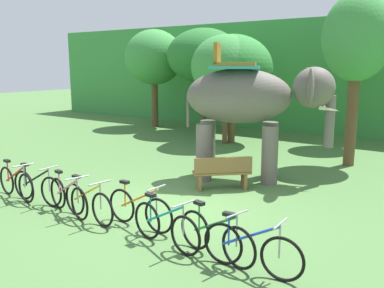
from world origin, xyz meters
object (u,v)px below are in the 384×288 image
at_px(bike_green, 216,237).
at_px(tree_center_right, 356,49).
at_px(elephant, 251,102).
at_px(tree_center_left, 232,68).
at_px(bike_red, 16,183).
at_px(bike_orange, 139,209).
at_px(bike_pink, 68,197).
at_px(tree_right, 226,67).
at_px(wooden_bench, 222,172).
at_px(bike_black, 37,187).
at_px(bike_blue, 251,249).
at_px(bike_yellow, 88,203).
at_px(tree_far_left, 204,56).
at_px(tree_center, 154,58).
at_px(tree_left, 357,39).
at_px(bike_teal, 165,226).

bearing_deg(bike_green, tree_center_right, 93.97).
bearing_deg(elephant, tree_center_left, 124.64).
xyz_separation_m(tree_center_right, bike_red, (-4.85, -11.53, -3.42)).
bearing_deg(bike_red, tree_center_right, 67.20).
height_order(elephant, bike_green, elephant).
bearing_deg(bike_orange, bike_pink, -170.40).
bearing_deg(tree_right, wooden_bench, -60.13).
relative_size(bike_black, bike_blue, 1.00).
relative_size(bike_black, bike_yellow, 1.01).
bearing_deg(tree_far_left, bike_red, -80.35).
distance_m(tree_center, wooden_bench, 12.00).
bearing_deg(tree_left, bike_yellow, -111.18).
xyz_separation_m(tree_far_left, tree_right, (2.41, -2.09, -0.49)).
xyz_separation_m(tree_center_right, bike_green, (0.80, -11.49, -3.42)).
relative_size(tree_left, elephant, 1.29).
height_order(bike_orange, bike_green, same).
bearing_deg(tree_left, wooden_bench, -112.89).
bearing_deg(bike_teal, bike_blue, 0.87).
bearing_deg(bike_red, tree_right, 86.74).
xyz_separation_m(tree_far_left, bike_yellow, (4.46, -11.16, -3.22)).
bearing_deg(bike_pink, bike_teal, -2.08).
relative_size(bike_black, bike_orange, 1.00).
xyz_separation_m(elephant, bike_orange, (-0.13, -4.46, -1.82)).
relative_size(tree_left, bike_blue, 3.15).
bearing_deg(tree_left, tree_far_left, 158.21).
height_order(elephant, bike_black, elephant).
bearing_deg(bike_blue, bike_yellow, 179.17).
bearing_deg(tree_far_left, bike_pink, -71.15).
relative_size(tree_center, bike_blue, 2.90).
height_order(bike_teal, wooden_bench, bike_teal).
height_order(tree_right, bike_red, tree_right).
height_order(tree_center_left, elephant, tree_center_left).
distance_m(bike_red, bike_yellow, 2.56).
distance_m(tree_center_left, tree_center_right, 4.78).
height_order(bike_orange, bike_blue, same).
distance_m(bike_yellow, bike_blue, 3.79).
xyz_separation_m(bike_orange, bike_green, (1.95, -0.28, 0.00)).
distance_m(bike_pink, bike_yellow, 0.66).
relative_size(bike_blue, wooden_bench, 1.24).
bearing_deg(elephant, wooden_bench, -93.78).
bearing_deg(tree_left, bike_green, -90.46).
relative_size(tree_far_left, tree_center_left, 1.11).
bearing_deg(tree_right, bike_yellow, -77.29).
height_order(bike_yellow, bike_teal, same).
relative_size(bike_black, bike_pink, 1.02).
xyz_separation_m(tree_left, bike_pink, (-3.80, -8.10, -3.58)).
bearing_deg(tree_center_left, wooden_bench, -62.39).
distance_m(bike_red, bike_teal, 4.67).
xyz_separation_m(bike_orange, bike_teal, (0.97, -0.40, 0.00)).
bearing_deg(bike_yellow, tree_center, 123.87).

